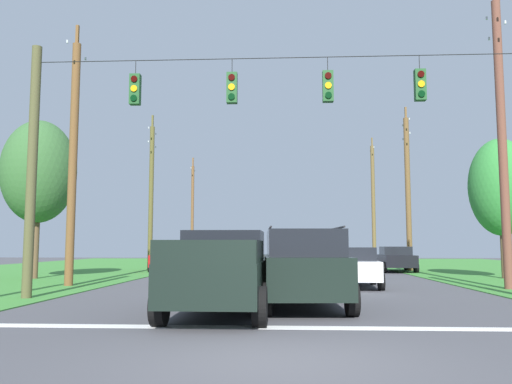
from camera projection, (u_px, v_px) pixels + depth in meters
ground_plane at (281, 360)px, 7.33m from camera, size 120.00×120.00×0.00m
stop_bar_stripe at (282, 327)px, 10.23m from camera, size 12.95×0.45×0.01m
lane_dash_0 at (282, 297)px, 16.19m from camera, size 2.50×0.15×0.01m
lane_dash_1 at (283, 281)px, 23.40m from camera, size 2.50×0.15×0.01m
lane_dash_2 at (283, 274)px, 29.31m from camera, size 2.50×0.15×0.01m
overhead_signal_span at (279, 153)px, 15.72m from camera, size 15.49×0.31×7.81m
pickup_truck at (222, 272)px, 12.34m from camera, size 2.32×5.42×1.95m
suv_black at (303, 266)px, 13.51m from camera, size 2.40×4.89×2.05m
distant_car_crossing_white at (353, 266)px, 20.22m from camera, size 2.24×4.41×1.52m
distant_car_oncoming at (170, 258)px, 32.29m from camera, size 2.22×4.40×1.52m
distant_car_far_parked at (396, 259)px, 31.70m from camera, size 2.12×4.35×1.52m
utility_pole_mid_right at (502, 135)px, 19.47m from camera, size 0.32×1.88×11.60m
utility_pole_far_right at (408, 190)px, 33.29m from camera, size 0.33×1.99×10.47m
utility_pole_near_left at (373, 203)px, 45.98m from camera, size 0.33×1.91×11.10m
utility_pole_far_left at (73, 159)px, 20.96m from camera, size 0.33×1.97×10.58m
utility_pole_distant_right at (151, 193)px, 34.27m from camera, size 0.30×1.96×10.18m
utility_pole_distant_left at (192, 212)px, 47.29m from camera, size 0.26×1.98×9.54m
tree_roadside_right at (501, 187)px, 25.39m from camera, size 2.99×2.99×6.78m
tree_roadside_far_right at (39, 172)px, 25.36m from camera, size 3.52×3.52×7.64m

